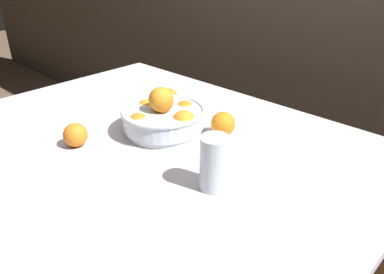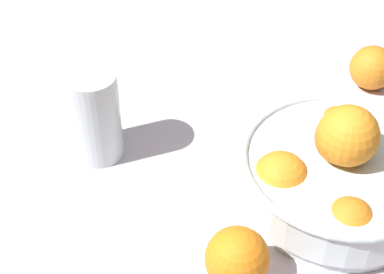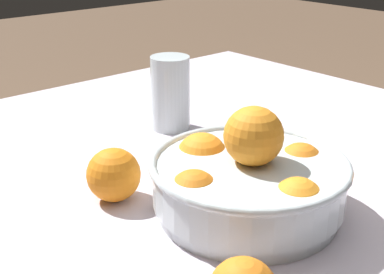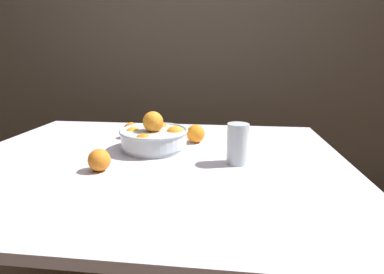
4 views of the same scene
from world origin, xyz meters
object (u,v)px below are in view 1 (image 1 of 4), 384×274
object	(u,v)px
fruit_bowl	(164,117)
juice_glass	(214,165)
orange_loose_front	(75,135)
orange_loose_aside	(169,98)
orange_loose_near_bowl	(223,124)

from	to	relation	value
fruit_bowl	juice_glass	size ratio (longest dim) A/B	1.91
juice_glass	orange_loose_front	distance (m)	0.48
orange_loose_front	orange_loose_aside	xyz separation A→B (m)	(-0.02, 0.43, -0.00)
fruit_bowl	orange_loose_aside	bearing A→B (deg)	132.40
orange_loose_front	orange_loose_aside	distance (m)	0.43
orange_loose_aside	orange_loose_near_bowl	bearing A→B (deg)	-8.55
fruit_bowl	orange_loose_near_bowl	distance (m)	0.20
orange_loose_front	orange_loose_aside	world-z (taller)	orange_loose_front
juice_glass	orange_loose_aside	bearing A→B (deg)	148.54
fruit_bowl	orange_loose_front	bearing A→B (deg)	-116.36
orange_loose_aside	juice_glass	bearing A→B (deg)	-31.46
fruit_bowl	orange_loose_aside	distance (m)	0.23
orange_loose_near_bowl	orange_loose_front	world-z (taller)	orange_loose_near_bowl
orange_loose_near_bowl	orange_loose_front	distance (m)	0.48
juice_glass	orange_loose_near_bowl	xyz separation A→B (m)	(-0.18, 0.25, -0.03)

